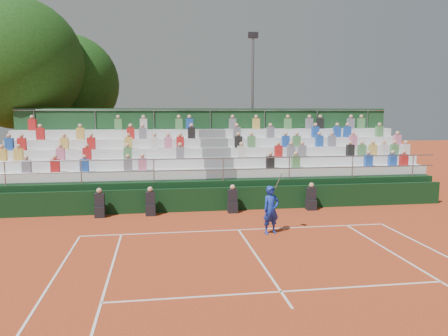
{
  "coord_description": "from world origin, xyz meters",
  "views": [
    {
      "loc": [
        -2.79,
        -14.98,
        4.2
      ],
      "look_at": [
        0.0,
        3.5,
        1.8
      ],
      "focal_mm": 35.0,
      "sensor_mm": 36.0,
      "label": 1
    }
  ],
  "objects": [
    {
      "name": "tennis_player",
      "position": [
        1.03,
        -0.6,
        0.84
      ],
      "size": [
        0.88,
        0.56,
        2.22
      ],
      "color": "#1630A8",
      "rests_on": "ground"
    },
    {
      "name": "tree_west",
      "position": [
        -10.44,
        11.13,
        6.84
      ],
      "size": [
        7.23,
        7.23,
        10.46
      ],
      "color": "#3D2316",
      "rests_on": "ground"
    },
    {
      "name": "ground",
      "position": [
        0.0,
        0.0,
        0.0
      ],
      "size": [
        90.0,
        90.0,
        0.0
      ],
      "primitive_type": "plane",
      "color": "#B2401D",
      "rests_on": "ground"
    },
    {
      "name": "courtside_wall",
      "position": [
        0.0,
        3.2,
        0.5
      ],
      "size": [
        20.0,
        0.15,
        1.0
      ],
      "primitive_type": "cube",
      "color": "black",
      "rests_on": "ground"
    },
    {
      "name": "tree_east",
      "position": [
        -8.31,
        14.12,
        5.93
      ],
      "size": [
        6.22,
        6.22,
        9.06
      ],
      "color": "#3D2316",
      "rests_on": "ground"
    },
    {
      "name": "floodlight_mast",
      "position": [
        3.09,
        12.02,
        5.22
      ],
      "size": [
        0.6,
        0.25,
        9.07
      ],
      "color": "gray",
      "rests_on": "ground"
    },
    {
      "name": "grandstand",
      "position": [
        0.01,
        6.44,
        1.07
      ],
      "size": [
        20.0,
        5.2,
        4.4
      ],
      "color": "black",
      "rests_on": "ground"
    },
    {
      "name": "line_officials",
      "position": [
        -1.09,
        2.75,
        0.48
      ],
      "size": [
        9.26,
        0.4,
        1.19
      ],
      "color": "black",
      "rests_on": "ground"
    }
  ]
}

